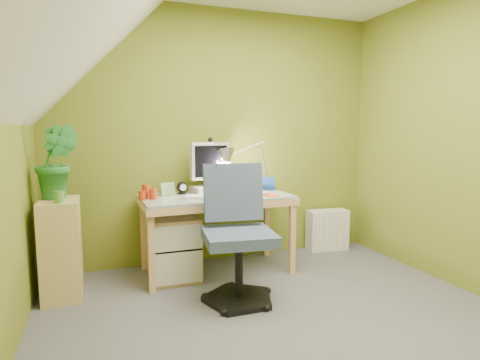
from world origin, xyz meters
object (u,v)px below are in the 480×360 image
object	(u,v)px
desk_lamp	(256,155)
radiator	(327,230)
potted_plant	(57,162)
monitor	(210,163)
side_ledge	(61,248)
desk	(216,234)
task_chair	(239,234)

from	to	relation	value
desk_lamp	radiator	xyz separation A→B (m)	(0.84, 0.05, -0.81)
desk_lamp	potted_plant	world-z (taller)	desk_lamp
monitor	side_ledge	distance (m)	1.42
desk_lamp	potted_plant	bearing A→B (deg)	-162.24
radiator	desk	bearing A→B (deg)	-166.70
side_ledge	task_chair	size ratio (longest dim) A/B	0.73
side_ledge	potted_plant	distance (m)	0.66
task_chair	side_ledge	bearing A→B (deg)	163.12
desk_lamp	monitor	bearing A→B (deg)	-170.65
desk_lamp	radiator	world-z (taller)	desk_lamp
desk	potted_plant	xyz separation A→B (m)	(-1.26, -0.07, 0.68)
desk	monitor	distance (m)	0.65
task_chair	radiator	size ratio (longest dim) A/B	2.40
task_chair	radiator	world-z (taller)	task_chair
potted_plant	task_chair	distance (m)	1.46
radiator	monitor	bearing A→B (deg)	-174.62
monitor	task_chair	world-z (taller)	monitor
monitor	desk_lamp	world-z (taller)	desk_lamp
side_ledge	potted_plant	xyz separation A→B (m)	(0.00, 0.05, 0.65)
monitor	potted_plant	distance (m)	1.29
desk	desk_lamp	distance (m)	0.83
desk	radiator	bearing A→B (deg)	7.88
desk_lamp	task_chair	distance (m)	1.10
monitor	desk_lamp	bearing A→B (deg)	-9.97
monitor	task_chair	size ratio (longest dim) A/B	0.53
task_chair	desk	bearing A→B (deg)	94.89
side_ledge	task_chair	world-z (taller)	task_chair
desk	side_ledge	xyz separation A→B (m)	(-1.26, -0.12, 0.03)
potted_plant	side_ledge	bearing A→B (deg)	-90.00
desk_lamp	task_chair	world-z (taller)	desk_lamp
desk	desk_lamp	xyz separation A→B (m)	(0.45, 0.18, 0.68)
desk_lamp	side_ledge	world-z (taller)	desk_lamp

